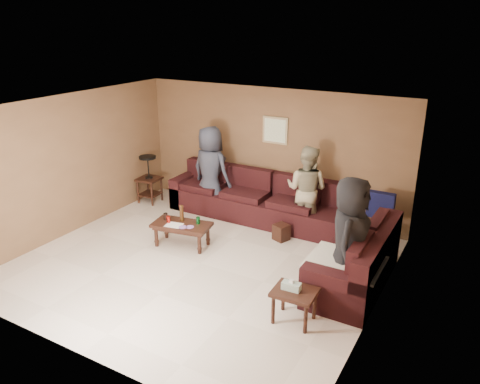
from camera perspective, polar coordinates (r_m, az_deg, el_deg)
The scene contains 10 objects.
room at distance 6.99m, azimuth -5.23°, elevation 3.32°, with size 5.60×5.50×2.50m.
sectional_sofa at distance 8.34m, azimuth 5.65°, elevation -3.61°, with size 4.65×2.90×0.97m.
coffee_table at distance 8.10m, azimuth -7.13°, elevation -4.19°, with size 1.06×0.66×0.69m.
end_table_left at distance 10.07m, azimuth -11.04°, elevation 1.65°, with size 0.47×0.47×1.01m.
side_table_right at distance 6.16m, azimuth 6.60°, elevation -12.30°, with size 0.57×0.47×0.60m.
waste_bin at distance 8.36m, azimuth 5.06°, elevation -4.91°, with size 0.24×0.24×0.29m, color #321810.
wall_art at distance 9.01m, azimuth 4.31°, elevation 7.51°, with size 0.52×0.04×0.52m.
person_left at distance 9.27m, azimuth -3.60°, elevation 2.65°, with size 0.86×0.56×1.76m, color #303443.
person_middle at distance 8.50m, azimuth 8.11°, elevation 0.31°, with size 0.79×0.62×1.63m, color tan.
person_right at distance 6.56m, azimuth 13.18°, elevation -5.62°, with size 0.87×0.57×1.78m, color black.
Camera 1 is at (3.83, -5.47, 3.72)m, focal length 35.00 mm.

